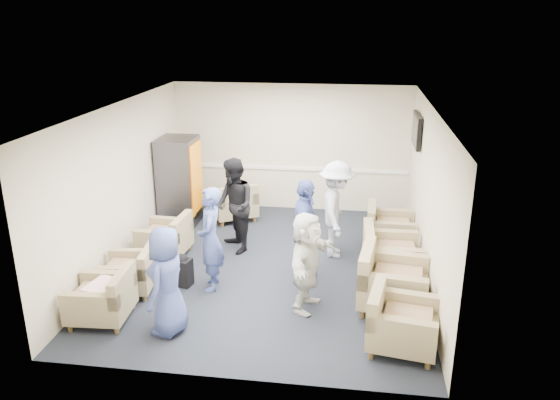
# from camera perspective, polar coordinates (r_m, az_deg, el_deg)

# --- Properties ---
(floor) EXTENTS (6.00, 6.00, 0.00)m
(floor) POSITION_cam_1_polar(r_m,az_deg,el_deg) (9.29, -1.09, -7.01)
(floor) COLOR black
(floor) RESTS_ON ground
(ceiling) EXTENTS (6.00, 6.00, 0.00)m
(ceiling) POSITION_cam_1_polar(r_m,az_deg,el_deg) (8.46, -1.21, 9.66)
(ceiling) COLOR white
(ceiling) RESTS_ON back_wall
(back_wall) EXTENTS (5.00, 0.02, 2.70)m
(back_wall) POSITION_cam_1_polar(r_m,az_deg,el_deg) (11.64, 1.19, 5.47)
(back_wall) COLOR beige
(back_wall) RESTS_ON floor
(front_wall) EXTENTS (5.00, 0.02, 2.70)m
(front_wall) POSITION_cam_1_polar(r_m,az_deg,el_deg) (6.05, -5.67, -7.81)
(front_wall) COLOR beige
(front_wall) RESTS_ON floor
(left_wall) EXTENTS (0.02, 6.00, 2.70)m
(left_wall) POSITION_cam_1_polar(r_m,az_deg,el_deg) (9.49, -16.24, 1.55)
(left_wall) COLOR beige
(left_wall) RESTS_ON floor
(right_wall) EXTENTS (0.02, 6.00, 2.70)m
(right_wall) POSITION_cam_1_polar(r_m,az_deg,el_deg) (8.76, 15.22, 0.20)
(right_wall) COLOR beige
(right_wall) RESTS_ON floor
(chair_rail) EXTENTS (4.98, 0.04, 0.06)m
(chair_rail) POSITION_cam_1_polar(r_m,az_deg,el_deg) (11.74, 1.16, 3.31)
(chair_rail) COLOR white
(chair_rail) RESTS_ON back_wall
(tv) EXTENTS (0.10, 1.00, 0.58)m
(tv) POSITION_cam_1_polar(r_m,az_deg,el_deg) (10.30, 14.08, 7.09)
(tv) COLOR black
(tv) RESTS_ON right_wall
(armchair_left_near) EXTENTS (0.84, 0.84, 0.63)m
(armchair_left_near) POSITION_cam_1_polar(r_m,az_deg,el_deg) (8.03, -17.87, -9.89)
(armchair_left_near) COLOR #8B7C5A
(armchair_left_near) RESTS_ON floor
(armchair_left_mid) EXTENTS (0.83, 0.83, 0.60)m
(armchair_left_mid) POSITION_cam_1_polar(r_m,az_deg,el_deg) (8.71, -15.21, -7.38)
(armchair_left_mid) COLOR #8B7C5A
(armchair_left_mid) RESTS_ON floor
(armchair_left_far) EXTENTS (0.84, 0.84, 0.64)m
(armchair_left_far) POSITION_cam_1_polar(r_m,az_deg,el_deg) (9.78, -11.67, -3.98)
(armchair_left_far) COLOR #8B7C5A
(armchair_left_far) RESTS_ON floor
(armchair_right_near) EXTENTS (0.97, 0.97, 0.68)m
(armchair_right_near) POSITION_cam_1_polar(r_m,az_deg,el_deg) (7.24, 12.28, -12.54)
(armchair_right_near) COLOR #8B7C5A
(armchair_right_near) RESTS_ON floor
(armchair_right_midnear) EXTENTS (1.06, 1.06, 0.76)m
(armchair_right_midnear) POSITION_cam_1_polar(r_m,az_deg,el_deg) (8.09, 11.31, -8.55)
(armchair_right_midnear) COLOR #8B7C5A
(armchair_right_midnear) RESTS_ON floor
(armchair_right_midfar) EXTENTS (0.93, 0.93, 0.72)m
(armchair_right_midfar) POSITION_cam_1_polar(r_m,az_deg,el_deg) (8.99, 11.16, -5.79)
(armchair_right_midfar) COLOR #8B7C5A
(armchair_right_midfar) RESTS_ON floor
(armchair_right_far) EXTENTS (0.86, 0.86, 0.66)m
(armchair_right_far) POSITION_cam_1_polar(r_m,az_deg,el_deg) (10.12, 11.08, -3.06)
(armchair_right_far) COLOR #8B7C5A
(armchair_right_far) RESTS_ON floor
(armchair_corner) EXTENTS (1.16, 1.16, 0.68)m
(armchair_corner) POSITION_cam_1_polar(r_m,az_deg,el_deg) (11.28, -4.83, -0.42)
(armchair_corner) COLOR #8B7C5A
(armchair_corner) RESTS_ON floor
(vending_machine) EXTENTS (0.72, 0.84, 1.77)m
(vending_machine) POSITION_cam_1_polar(r_m,az_deg,el_deg) (11.06, -10.43, 1.92)
(vending_machine) COLOR #45444B
(vending_machine) RESTS_ON floor
(backpack) EXTENTS (0.35, 0.29, 0.53)m
(backpack) POSITION_cam_1_polar(r_m,az_deg,el_deg) (8.73, -10.25, -7.12)
(backpack) COLOR black
(backpack) RESTS_ON floor
(pillow) EXTENTS (0.46, 0.55, 0.14)m
(pillow) POSITION_cam_1_polar(r_m,az_deg,el_deg) (7.95, -18.04, -8.80)
(pillow) COLOR white
(pillow) RESTS_ON armchair_left_near
(person_front_left) EXTENTS (0.58, 0.79, 1.49)m
(person_front_left) POSITION_cam_1_polar(r_m,az_deg,el_deg) (7.36, -11.73, -8.28)
(person_front_left) COLOR #3E5096
(person_front_left) RESTS_ON floor
(person_mid_left) EXTENTS (0.48, 0.65, 1.63)m
(person_mid_left) POSITION_cam_1_polar(r_m,az_deg,el_deg) (8.36, -7.29, -4.08)
(person_mid_left) COLOR #3E5096
(person_mid_left) RESTS_ON floor
(person_back_left) EXTENTS (0.98, 1.04, 1.70)m
(person_back_left) POSITION_cam_1_polar(r_m,az_deg,el_deg) (9.63, -4.83, -0.62)
(person_back_left) COLOR black
(person_back_left) RESTS_ON floor
(person_back_right) EXTENTS (0.66, 1.12, 1.70)m
(person_back_right) POSITION_cam_1_polar(r_m,az_deg,el_deg) (9.47, 5.92, -1.00)
(person_back_right) COLOR white
(person_back_right) RESTS_ON floor
(person_mid_right) EXTENTS (0.43, 0.99, 1.67)m
(person_mid_right) POSITION_cam_1_polar(r_m,az_deg,el_deg) (8.54, 2.59, -3.28)
(person_mid_right) COLOR #3E5096
(person_mid_right) RESTS_ON floor
(person_front_right) EXTENTS (0.75, 1.43, 1.47)m
(person_front_right) POSITION_cam_1_polar(r_m,az_deg,el_deg) (7.77, 2.80, -6.46)
(person_front_right) COLOR silver
(person_front_right) RESTS_ON floor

